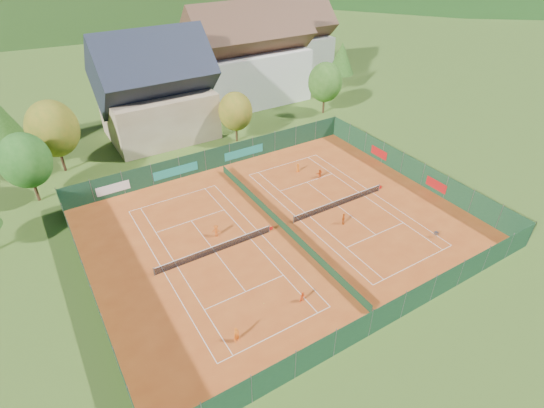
{
  "coord_description": "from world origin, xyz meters",
  "views": [
    {
      "loc": [
        -20.37,
        -31.11,
        28.46
      ],
      "look_at": [
        0.0,
        2.0,
        2.0
      ],
      "focal_mm": 28.0,
      "sensor_mm": 36.0,
      "label": 1
    }
  ],
  "objects_px": {
    "hotel_block_b": "(289,44)",
    "player_right_far_a": "(298,168)",
    "chalet": "(156,94)",
    "ball_hopper": "(436,233)",
    "player_left_far": "(216,231)",
    "player_right_far_b": "(320,173)",
    "player_right_near": "(343,219)",
    "hotel_block_a": "(248,60)",
    "player_left_mid": "(303,297)",
    "player_left_near": "(237,335)"
  },
  "relations": [
    {
      "from": "hotel_block_b",
      "to": "player_right_far_a",
      "type": "relative_size",
      "value": 13.64
    },
    {
      "from": "chalet",
      "to": "ball_hopper",
      "type": "height_order",
      "value": "chalet"
    },
    {
      "from": "player_left_far",
      "to": "player_right_far_b",
      "type": "relative_size",
      "value": 1.16
    },
    {
      "from": "player_left_far",
      "to": "player_right_far_b",
      "type": "bearing_deg",
      "value": -136.01
    },
    {
      "from": "player_right_far_b",
      "to": "player_right_near",
      "type": "bearing_deg",
      "value": 64.59
    },
    {
      "from": "player_right_far_b",
      "to": "player_right_far_a",
      "type": "bearing_deg",
      "value": -63.74
    },
    {
      "from": "hotel_block_a",
      "to": "player_left_far",
      "type": "bearing_deg",
      "value": -124.11
    },
    {
      "from": "hotel_block_b",
      "to": "ball_hopper",
      "type": "height_order",
      "value": "hotel_block_b"
    },
    {
      "from": "player_left_mid",
      "to": "player_right_near",
      "type": "xyz_separation_m",
      "value": [
        10.47,
        7.12,
        0.12
      ]
    },
    {
      "from": "player_right_near",
      "to": "player_right_far_a",
      "type": "relative_size",
      "value": 1.11
    },
    {
      "from": "chalet",
      "to": "hotel_block_b",
      "type": "relative_size",
      "value": 0.94
    },
    {
      "from": "player_left_far",
      "to": "hotel_block_a",
      "type": "bearing_deg",
      "value": -93.72
    },
    {
      "from": "hotel_block_a",
      "to": "hotel_block_b",
      "type": "distance_m",
      "value": 16.14
    },
    {
      "from": "hotel_block_a",
      "to": "ball_hopper",
      "type": "distance_m",
      "value": 46.64
    },
    {
      "from": "player_left_far",
      "to": "player_right_far_a",
      "type": "height_order",
      "value": "player_left_far"
    },
    {
      "from": "player_left_near",
      "to": "player_right_far_a",
      "type": "relative_size",
      "value": 1.24
    },
    {
      "from": "hotel_block_a",
      "to": "player_left_mid",
      "type": "xyz_separation_m",
      "value": [
        -20.27,
        -46.14,
        -6.79
      ]
    },
    {
      "from": "chalet",
      "to": "player_left_mid",
      "type": "distance_m",
      "value": 40.61
    },
    {
      "from": "chalet",
      "to": "player_right_far_b",
      "type": "xyz_separation_m",
      "value": [
        13.1,
        -23.5,
        -6.01
      ]
    },
    {
      "from": "player_left_mid",
      "to": "player_right_near",
      "type": "height_order",
      "value": "player_right_near"
    },
    {
      "from": "chalet",
      "to": "player_left_mid",
      "type": "relative_size",
      "value": 13.76
    },
    {
      "from": "chalet",
      "to": "player_left_near",
      "type": "distance_m",
      "value": 42.06
    },
    {
      "from": "hotel_block_b",
      "to": "hotel_block_a",
      "type": "bearing_deg",
      "value": -150.26
    },
    {
      "from": "player_left_near",
      "to": "player_left_far",
      "type": "bearing_deg",
      "value": 60.39
    },
    {
      "from": "player_left_far",
      "to": "player_left_near",
      "type": "bearing_deg",
      "value": 101.72
    },
    {
      "from": "hotel_block_a",
      "to": "chalet",
      "type": "bearing_deg",
      "value": -162.47
    },
    {
      "from": "player_left_far",
      "to": "player_right_near",
      "type": "relative_size",
      "value": 1.01
    },
    {
      "from": "player_left_near",
      "to": "player_left_mid",
      "type": "height_order",
      "value": "player_left_near"
    },
    {
      "from": "player_left_near",
      "to": "player_left_far",
      "type": "distance_m",
      "value": 14.0
    },
    {
      "from": "player_right_far_b",
      "to": "player_left_mid",
      "type": "bearing_deg",
      "value": 46.04
    },
    {
      "from": "player_left_far",
      "to": "player_right_near",
      "type": "height_order",
      "value": "player_left_far"
    },
    {
      "from": "hotel_block_b",
      "to": "player_right_near",
      "type": "height_order",
      "value": "hotel_block_b"
    },
    {
      "from": "ball_hopper",
      "to": "player_left_mid",
      "type": "xyz_separation_m",
      "value": [
        -17.37,
        -0.1,
        0.03
      ]
    },
    {
      "from": "hotel_block_a",
      "to": "player_left_near",
      "type": "height_order",
      "value": "hotel_block_a"
    },
    {
      "from": "ball_hopper",
      "to": "player_right_near",
      "type": "bearing_deg",
      "value": 134.49
    },
    {
      "from": "hotel_block_a",
      "to": "player_left_mid",
      "type": "distance_m",
      "value": 50.86
    },
    {
      "from": "ball_hopper",
      "to": "player_left_mid",
      "type": "relative_size",
      "value": 0.68
    },
    {
      "from": "player_right_near",
      "to": "player_right_far_b",
      "type": "xyz_separation_m",
      "value": [
        3.9,
        9.53,
        -0.09
      ]
    },
    {
      "from": "ball_hopper",
      "to": "player_right_far_b",
      "type": "distance_m",
      "value": 16.82
    },
    {
      "from": "player_left_mid",
      "to": "player_right_near",
      "type": "distance_m",
      "value": 12.67
    },
    {
      "from": "ball_hopper",
      "to": "player_left_near",
      "type": "xyz_separation_m",
      "value": [
        -24.32,
        -0.79,
        0.23
      ]
    },
    {
      "from": "chalet",
      "to": "player_left_mid",
      "type": "height_order",
      "value": "chalet"
    },
    {
      "from": "player_left_near",
      "to": "player_left_mid",
      "type": "xyz_separation_m",
      "value": [
        6.95,
        0.69,
        -0.2
      ]
    },
    {
      "from": "hotel_block_a",
      "to": "player_left_near",
      "type": "xyz_separation_m",
      "value": [
        -27.22,
        -46.84,
        -6.6
      ]
    },
    {
      "from": "chalet",
      "to": "player_right_far_b",
      "type": "distance_m",
      "value": 27.57
    },
    {
      "from": "hotel_block_b",
      "to": "player_right_near",
      "type": "distance_m",
      "value": 53.03
    },
    {
      "from": "hotel_block_b",
      "to": "player_right_far_a",
      "type": "distance_m",
      "value": 41.26
    },
    {
      "from": "hotel_block_b",
      "to": "player_right_far_b",
      "type": "xyz_separation_m",
      "value": [
        -19.9,
        -37.5,
        -6.01
      ]
    },
    {
      "from": "chalet",
      "to": "player_left_near",
      "type": "relative_size",
      "value": 10.31
    },
    {
      "from": "chalet",
      "to": "player_left_mid",
      "type": "xyz_separation_m",
      "value": [
        -1.27,
        -40.14,
        -6.04
      ]
    }
  ]
}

